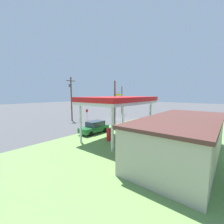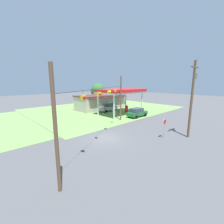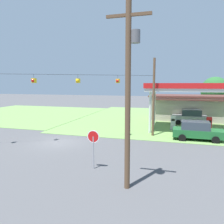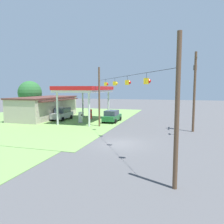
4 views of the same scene
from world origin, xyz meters
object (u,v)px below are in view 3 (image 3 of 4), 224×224
gas_station_canopy (192,88)px  fuel_pump_near (173,123)px  car_at_pumps_rear (190,117)px  stop_sign_roadside (93,141)px  gas_station_store (196,108)px  utility_pole_main (129,86)px  fuel_pump_far (209,125)px  car_at_pumps_front (197,131)px  tree_behind_station (215,90)px

gas_station_canopy → fuel_pump_near: size_ratio=6.06×
car_at_pumps_rear → stop_sign_roadside: size_ratio=1.78×
gas_station_store → utility_pole_main: utility_pole_main is taller
gas_station_canopy → car_at_pumps_rear: (0.17, 4.24, -3.95)m
fuel_pump_far → gas_station_canopy: bearing=180.0°
fuel_pump_near → car_at_pumps_front: 4.81m
stop_sign_roadside → fuel_pump_far: bearing=-122.2°
fuel_pump_far → stop_sign_roadside: 16.26m
gas_station_store → tree_behind_station: (3.34, 5.45, 2.44)m
tree_behind_station → utility_pole_main: bearing=-106.3°
car_at_pumps_front → tree_behind_station: tree_behind_station is taller
tree_behind_station → car_at_pumps_front: bearing=-103.2°
car_at_pumps_rear → tree_behind_station: size_ratio=0.68×
gas_station_canopy → tree_behind_station: 14.27m
fuel_pump_far → fuel_pump_near: bearing=180.0°
fuel_pump_near → gas_station_store: bearing=69.0°
car_at_pumps_front → car_at_pumps_rear: car_at_pumps_rear is taller
gas_station_store → utility_pole_main: size_ratio=1.42×
fuel_pump_near → stop_sign_roadside: (-4.74, -13.73, 1.01)m
gas_station_canopy → tree_behind_station: size_ratio=1.55×
gas_station_store → car_at_pumps_front: size_ratio=2.87×
gas_station_store → fuel_pump_near: bearing=-111.0°
stop_sign_roadside → utility_pole_main: (2.65, -1.95, 3.46)m
car_at_pumps_front → utility_pole_main: bearing=-110.5°
car_at_pumps_front → gas_station_store: bearing=86.4°
gas_station_canopy → tree_behind_station: tree_behind_station is taller
utility_pole_main → gas_station_canopy: bearing=75.5°
gas_station_canopy → gas_station_store: size_ratio=0.76×
gas_station_store → fuel_pump_near: (-3.11, -8.08, -1.07)m
car_at_pumps_front → stop_sign_roadside: (-7.00, -9.50, 0.88)m
fuel_pump_far → car_at_pumps_front: bearing=-111.3°
car_at_pumps_rear → stop_sign_roadside: (-6.86, -17.97, 0.81)m
fuel_pump_near → stop_sign_roadside: size_ratio=0.67×
gas_station_store → fuel_pump_far: size_ratio=7.97×
gas_station_store → fuel_pump_near: 8.73m
gas_station_store → utility_pole_main: (-5.20, -23.77, 3.40)m
gas_station_store → car_at_pumps_front: (-0.84, -12.32, -0.94)m
fuel_pump_near → gas_station_canopy: bearing=0.0°
fuel_pump_near → utility_pole_main: size_ratio=0.18×
gas_station_canopy → stop_sign_roadside: gas_station_canopy is taller
gas_station_canopy → car_at_pumps_front: bearing=-85.9°
fuel_pump_far → tree_behind_station: (2.53, 13.53, 3.51)m
fuel_pump_far → car_at_pumps_rear: bearing=112.9°
car_at_pumps_front → gas_station_canopy: bearing=94.5°
fuel_pump_near → tree_behind_station: bearing=64.5°
car_at_pumps_front → tree_behind_station: (4.18, 17.77, 3.38)m
gas_station_canopy → car_at_pumps_front: (0.31, -4.24, -4.02)m
car_at_pumps_front → utility_pole_main: 12.99m
gas_station_canopy → fuel_pump_far: gas_station_canopy is taller
fuel_pump_far → gas_station_store: bearing=95.7°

